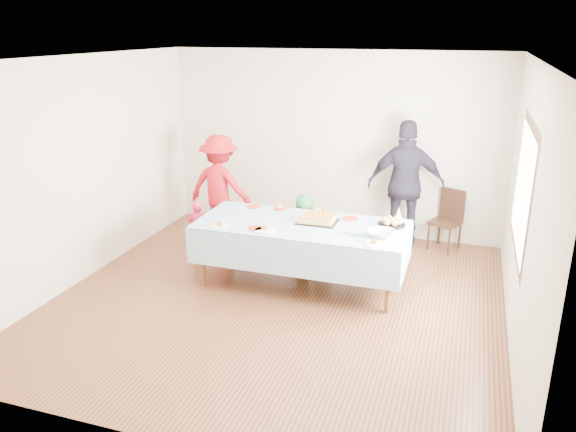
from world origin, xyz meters
name	(u,v)px	position (x,y,z in m)	size (l,w,h in m)	color
ground	(278,299)	(0.00, 0.00, 0.00)	(5.00, 5.00, 0.00)	#482714
room_walls	(282,149)	(0.05, 0.00, 1.77)	(5.04, 5.04, 2.72)	beige
party_table	(302,228)	(0.13, 0.50, 0.72)	(2.50, 1.10, 0.78)	brown
birthday_cake	(318,219)	(0.29, 0.60, 0.82)	(0.46, 0.36, 0.08)	black
rolls_tray	(392,222)	(1.15, 0.77, 0.82)	(0.32, 0.32, 0.10)	black
punch_bowl	(381,233)	(1.09, 0.36, 0.82)	(0.30, 0.30, 0.07)	silver
party_hat	(398,214)	(1.20, 0.96, 0.87)	(0.10, 0.10, 0.17)	white
fork_pile	(354,232)	(0.80, 0.32, 0.81)	(0.24, 0.18, 0.07)	white
plate_red_far_a	(254,206)	(-0.65, 0.92, 0.79)	(0.17, 0.17, 0.01)	red
plate_red_far_b	(280,209)	(-0.29, 0.94, 0.79)	(0.17, 0.17, 0.01)	red
plate_red_far_c	(318,213)	(0.21, 0.93, 0.79)	(0.17, 0.17, 0.01)	red
plate_red_far_d	(350,218)	(0.64, 0.84, 0.79)	(0.19, 0.19, 0.01)	red
plate_red_near	(256,228)	(-0.33, 0.16, 0.79)	(0.18, 0.18, 0.01)	red
plate_white_left	(220,226)	(-0.75, 0.10, 0.79)	(0.20, 0.20, 0.01)	white
plate_white_mid	(265,230)	(-0.21, 0.13, 0.79)	(0.23, 0.23, 0.01)	white
plate_white_right	(374,244)	(1.07, 0.10, 0.79)	(0.22, 0.22, 0.01)	white
dining_chair	(448,216)	(1.75, 2.27, 0.47)	(0.49, 0.49, 0.85)	black
toddler_left	(198,229)	(-1.46, 0.90, 0.39)	(0.29, 0.19, 0.79)	#E01C50
toddler_mid	(304,228)	(-0.04, 1.19, 0.47)	(0.46, 0.30, 0.93)	#267337
toddler_right	(322,237)	(0.23, 1.08, 0.40)	(0.39, 0.31, 0.81)	tan
adult_left	(220,187)	(-1.49, 1.70, 0.77)	(0.99, 0.57, 1.54)	red
adult_right	(406,185)	(1.14, 2.17, 0.91)	(1.06, 0.44, 1.81)	#272431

